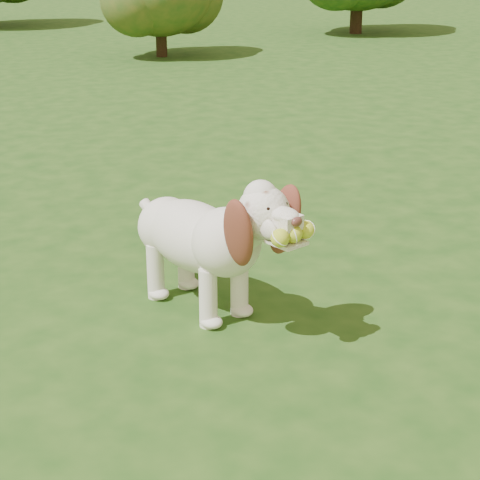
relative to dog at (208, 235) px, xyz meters
name	(u,v)px	position (x,y,z in m)	size (l,w,h in m)	color
ground	(143,336)	(-0.34, -0.13, -0.37)	(80.00, 80.00, 0.00)	#1A3F12
dog	(208,235)	(0.00, 0.00, 0.00)	(0.62, 1.05, 0.70)	silver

